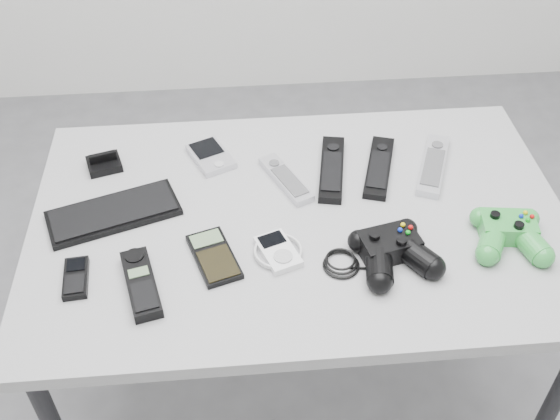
{
  "coord_description": "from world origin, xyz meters",
  "views": [
    {
      "loc": [
        -0.21,
        -1.0,
        1.71
      ],
      "look_at": [
        -0.12,
        0.0,
        0.78
      ],
      "focal_mm": 42.0,
      "sensor_mm": 36.0,
      "label": 1
    }
  ],
  "objects": [
    {
      "name": "floor",
      "position": [
        0.0,
        0.0,
        0.0
      ],
      "size": [
        3.5,
        3.5,
        0.0
      ],
      "primitive_type": "plane",
      "color": "slate",
      "rests_on": "ground"
    },
    {
      "name": "cordless_handset",
      "position": [
        -0.4,
        -0.17,
        0.77
      ],
      "size": [
        0.09,
        0.18,
        0.03
      ],
      "primitive_type": "cube",
      "rotation": [
        0.0,
        0.0,
        0.24
      ],
      "color": "black",
      "rests_on": "desk"
    },
    {
      "name": "controller_green",
      "position": [
        0.34,
        -0.11,
        0.79
      ],
      "size": [
        0.17,
        0.18,
        0.05
      ],
      "primitive_type": null,
      "rotation": [
        0.0,
        0.0,
        -0.13
      ],
      "color": "#238330",
      "rests_on": "desk"
    },
    {
      "name": "remote_black_b",
      "position": [
        0.12,
        0.14,
        0.77
      ],
      "size": [
        0.11,
        0.22,
        0.02
      ],
      "primitive_type": "cube",
      "rotation": [
        0.0,
        0.0,
        -0.3
      ],
      "color": "black",
      "rests_on": "desk"
    },
    {
      "name": "pda",
      "position": [
        -0.26,
        0.21,
        0.77
      ],
      "size": [
        0.12,
        0.14,
        0.02
      ],
      "primitive_type": "cube",
      "rotation": [
        0.0,
        0.0,
        0.42
      ],
      "color": "#BAB9C1",
      "rests_on": "desk"
    },
    {
      "name": "mobile_phone",
      "position": [
        -0.52,
        -0.14,
        0.77
      ],
      "size": [
        0.05,
        0.1,
        0.02
      ],
      "primitive_type": "cube",
      "rotation": [
        0.0,
        0.0,
        0.09
      ],
      "color": "black",
      "rests_on": "desk"
    },
    {
      "name": "remote_silver_b",
      "position": [
        0.25,
        0.14,
        0.77
      ],
      "size": [
        0.13,
        0.22,
        0.02
      ],
      "primitive_type": "cube",
      "rotation": [
        0.0,
        0.0,
        -0.38
      ],
      "color": "silver",
      "rests_on": "desk"
    },
    {
      "name": "remote_silver_a",
      "position": [
        -0.1,
        0.12,
        0.77
      ],
      "size": [
        0.11,
        0.18,
        0.02
      ],
      "primitive_type": "cube",
      "rotation": [
        0.0,
        0.0,
        0.43
      ],
      "color": "#BAB9C1",
      "rests_on": "desk"
    },
    {
      "name": "calculator",
      "position": [
        -0.26,
        -0.11,
        0.77
      ],
      "size": [
        0.11,
        0.16,
        0.01
      ],
      "primitive_type": "cube",
      "rotation": [
        0.0,
        0.0,
        0.31
      ],
      "color": "black",
      "rests_on": "desk"
    },
    {
      "name": "mp3_player",
      "position": [
        -0.13,
        -0.1,
        0.77
      ],
      "size": [
        0.13,
        0.13,
        0.02
      ],
      "primitive_type": "cube",
      "rotation": [
        0.0,
        0.0,
        0.36
      ],
      "color": "white",
      "rests_on": "desk"
    },
    {
      "name": "controller_black",
      "position": [
        0.09,
        -0.14,
        0.79
      ],
      "size": [
        0.31,
        0.23,
        0.05
      ],
      "primitive_type": null,
      "rotation": [
        0.0,
        0.0,
        0.23
      ],
      "color": "black",
      "rests_on": "desk"
    },
    {
      "name": "remote_black_a",
      "position": [
        0.01,
        0.14,
        0.77
      ],
      "size": [
        0.09,
        0.23,
        0.02
      ],
      "primitive_type": "cube",
      "rotation": [
        0.0,
        0.0,
        -0.18
      ],
      "color": "black",
      "rests_on": "desk"
    },
    {
      "name": "pda_keyboard",
      "position": [
        -0.47,
        0.04,
        0.77
      ],
      "size": [
        0.29,
        0.2,
        0.02
      ],
      "primitive_type": "cube",
      "rotation": [
        0.0,
        0.0,
        0.33
      ],
      "color": "black",
      "rests_on": "desk"
    },
    {
      "name": "desk",
      "position": [
        -0.08,
        0.01,
        0.69
      ],
      "size": [
        1.14,
        0.73,
        0.76
      ],
      "color": "#98989B",
      "rests_on": "floor"
    },
    {
      "name": "dock_bracket",
      "position": [
        -0.51,
        0.2,
        0.78
      ],
      "size": [
        0.09,
        0.08,
        0.04
      ],
      "primitive_type": "cube",
      "rotation": [
        0.0,
        0.0,
        0.28
      ],
      "color": "black",
      "rests_on": "desk"
    }
  ]
}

